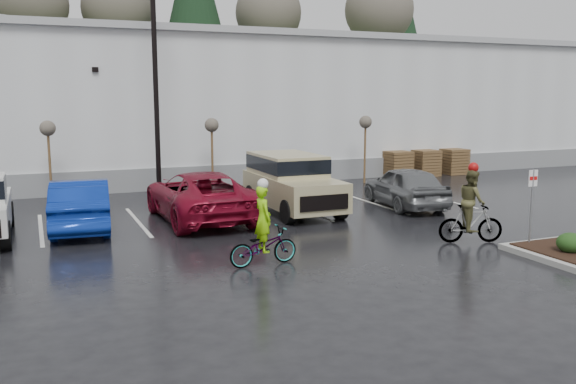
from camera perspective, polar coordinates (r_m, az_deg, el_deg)
name	(u,v)px	position (r m, az deg, el deg)	size (l,w,h in m)	color
ground	(417,265)	(15.50, 11.95, -6.72)	(120.00, 120.00, 0.00)	black
warehouse	(194,104)	(35.26, -8.83, 8.13)	(60.50, 15.50, 7.20)	silver
wooded_ridge	(131,108)	(57.86, -14.45, 7.64)	(80.00, 25.00, 6.00)	#253A18
lamppost	(155,55)	(24.68, -12.37, 12.40)	(0.50, 1.00, 9.22)	black
sapling_west	(48,133)	(25.25, -21.55, 5.18)	(0.60, 0.60, 3.20)	#513A20
sapling_mid	(212,129)	(26.22, -7.15, 5.86)	(0.60, 0.60, 3.20)	#513A20
sapling_east	(365,126)	(29.17, 7.26, 6.18)	(0.60, 0.60, 3.20)	#513A20
pallet_stack_a	(398,164)	(31.49, 10.21, 2.57)	(1.20, 1.20, 1.35)	#513A20
pallet_stack_b	(425,163)	(32.44, 12.73, 2.68)	(1.20, 1.20, 1.35)	#513A20
pallet_stack_c	(454,161)	(33.52, 15.24, 2.78)	(1.20, 1.20, 1.35)	#513A20
shrub_a	(571,243)	(17.28, 24.93, -4.34)	(0.70, 0.70, 0.52)	black
fire_lane_sign	(532,198)	(17.76, 21.86, -0.53)	(0.30, 0.05, 2.20)	gray
car_blue	(80,204)	(20.03, -18.85, -1.11)	(1.69, 4.84, 1.59)	navy
car_red	(200,196)	(20.67, -8.24, -0.33)	(2.74, 5.94, 1.65)	maroon
suv_tan	(293,184)	(21.76, 0.49, 0.79)	(2.20, 5.10, 2.06)	tan
car_grey	(405,186)	(23.25, 10.90, 0.51)	(1.82, 4.54, 1.55)	slate
cyclist_hivis	(263,238)	(15.04, -2.34, -4.36)	(1.83, 0.76, 2.17)	#3F3F44
cyclist_olive	(471,214)	(18.02, 16.77, -1.95)	(1.84, 1.09, 2.30)	#3F3F44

